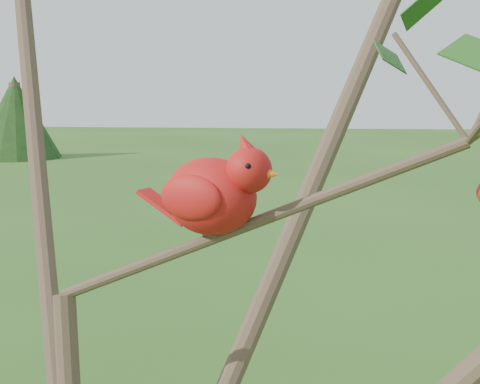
{
  "coord_description": "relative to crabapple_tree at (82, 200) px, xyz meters",
  "views": [
    {
      "loc": [
        0.35,
        -0.98,
        2.27
      ],
      "look_at": [
        0.23,
        0.06,
        2.12
      ],
      "focal_mm": 55.0,
      "sensor_mm": 36.0,
      "label": 1
    }
  ],
  "objects": [
    {
      "name": "crabapple_tree",
      "position": [
        0.0,
        0.0,
        0.0
      ],
      "size": [
        2.35,
        2.05,
        2.95
      ],
      "color": "#442F24",
      "rests_on": "ground"
    },
    {
      "name": "cardinal",
      "position": [
        0.17,
        0.1,
        -0.0
      ],
      "size": [
        0.23,
        0.16,
        0.17
      ],
      "rotation": [
        0.0,
        0.0,
        -0.41
      ],
      "color": "red",
      "rests_on": "ground"
    },
    {
      "name": "distant_trees",
      "position": [
        -0.69,
        24.2,
        -0.79
      ],
      "size": [
        36.02,
        14.65,
        2.94
      ],
      "color": "#442F24",
      "rests_on": "ground"
    }
  ]
}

